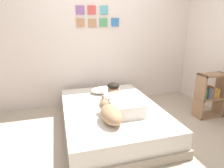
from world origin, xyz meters
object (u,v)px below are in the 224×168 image
pillow (105,90)px  coffee_cup (111,96)px  bed (111,117)px  person_lying (120,100)px  bookshelf (209,95)px  dog (110,113)px  cell_phone (110,114)px

pillow → coffee_cup: pillow is taller
bed → pillow: pillow is taller
person_lying → pillow: bearing=94.8°
bed → person_lying: bearing=-27.7°
bed → bookshelf: size_ratio=2.68×
person_lying → dog: 0.45m
person_lying → cell_phone: size_ratio=6.57×
pillow → coffee_cup: (0.03, -0.27, -0.02)m
bed → pillow: size_ratio=3.87×
dog → bookshelf: bearing=10.6°
pillow → cell_phone: size_ratio=3.71×
bed → coffee_cup: (0.09, 0.34, 0.21)m
cell_phone → bed: bearing=70.7°
pillow → person_lying: size_ratio=0.57×
person_lying → bookshelf: bearing=-1.1°
person_lying → coffee_cup: (-0.03, 0.40, -0.07)m
pillow → dog: 1.06m
cell_phone → coffee_cup: bearing=72.9°
person_lying → dog: bearing=-124.3°
coffee_cup → dog: bearing=-106.2°
pillow → bed: bearing=-96.1°
pillow → dog: bearing=-100.7°
bed → cell_phone: cell_phone is taller
dog → coffee_cup: (0.22, 0.77, -0.07)m
coffee_cup → cell_phone: bearing=-107.1°
coffee_cup → cell_phone: 0.64m
bed → bookshelf: 1.70m
pillow → person_lying: (0.06, -0.67, 0.05)m
dog → cell_phone: dog is taller
pillow → person_lying: bearing=-85.2°
pillow → coffee_cup: size_ratio=4.16×
bookshelf → cell_phone: bearing=-174.4°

